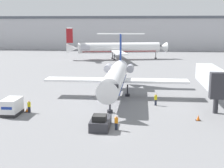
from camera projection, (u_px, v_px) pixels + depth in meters
The scene contains 12 objects.
ground_plane at pixel (103, 130), 36.45m from camera, with size 600.00×600.00×0.00m, color slate.
terminal_building at pixel (134, 33), 152.19m from camera, with size 180.00×16.80×15.88m.
airplane_main at pixel (116, 76), 52.44m from camera, with size 24.21×25.55×10.40m.
pushback_tug at pixel (100, 122), 37.15m from camera, with size 2.24×4.26×1.88m.
luggage_cart at pixel (12, 107), 42.55m from camera, with size 2.08×3.44×2.27m.
worker_near_tug at pixel (116, 122), 36.41m from camera, with size 0.40×0.24×1.75m.
worker_by_wing at pixel (156, 99), 47.43m from camera, with size 0.40×0.26×1.83m.
worker_on_apron at pixel (29, 106), 43.59m from camera, with size 0.40×0.24×1.74m.
traffic_cone_left at pixel (27, 110), 44.02m from camera, with size 0.66×0.66×0.62m.
traffic_cone_right at pixel (198, 118), 40.11m from camera, with size 0.62×0.62×0.73m.
airplane_parked_far_left at pixel (116, 48), 108.64m from camera, with size 35.63×32.65×10.96m.
jet_bridge at pixel (213, 78), 45.34m from camera, with size 3.20×13.50×6.19m.
Camera 1 is at (4.41, -34.49, 12.24)m, focal length 50.00 mm.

